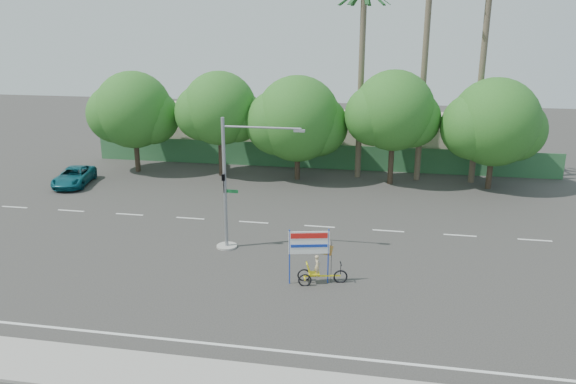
# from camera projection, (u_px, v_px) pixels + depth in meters

# --- Properties ---
(ground) EXTENTS (120.00, 120.00, 0.00)m
(ground) POSITION_uv_depth(u_px,v_px,m) (255.00, 284.00, 25.88)
(ground) COLOR #33302D
(ground) RESTS_ON ground
(sidewalk_near) EXTENTS (50.00, 2.40, 0.12)m
(sidewalk_near) POSITION_uv_depth(u_px,v_px,m) (202.00, 381.00, 18.81)
(sidewalk_near) COLOR gray
(sidewalk_near) RESTS_ON ground
(fence) EXTENTS (38.00, 0.08, 2.00)m
(fence) POSITION_uv_depth(u_px,v_px,m) (316.00, 156.00, 45.81)
(fence) COLOR #336B3D
(fence) RESTS_ON ground
(building_left) EXTENTS (12.00, 8.00, 4.00)m
(building_left) POSITION_uv_depth(u_px,v_px,m) (215.00, 130.00, 51.47)
(building_left) COLOR beige
(building_left) RESTS_ON ground
(building_right) EXTENTS (14.00, 8.00, 3.60)m
(building_right) POSITION_uv_depth(u_px,v_px,m) (415.00, 139.00, 48.44)
(building_right) COLOR beige
(building_right) RESTS_ON ground
(tree_far_left) EXTENTS (7.14, 6.00, 7.96)m
(tree_far_left) POSITION_uv_depth(u_px,v_px,m) (133.00, 112.00, 43.83)
(tree_far_left) COLOR #473828
(tree_far_left) RESTS_ON ground
(tree_left) EXTENTS (6.66, 5.60, 8.07)m
(tree_left) POSITION_uv_depth(u_px,v_px,m) (219.00, 111.00, 42.54)
(tree_left) COLOR #473828
(tree_left) RESTS_ON ground
(tree_center) EXTENTS (7.62, 6.40, 7.85)m
(tree_center) POSITION_uv_depth(u_px,v_px,m) (297.00, 121.00, 41.69)
(tree_center) COLOR #473828
(tree_center) RESTS_ON ground
(tree_right) EXTENTS (6.90, 5.80, 8.36)m
(tree_right) POSITION_uv_depth(u_px,v_px,m) (393.00, 113.00, 40.26)
(tree_right) COLOR #473828
(tree_right) RESTS_ON ground
(tree_far_right) EXTENTS (7.38, 6.20, 7.94)m
(tree_far_right) POSITION_uv_depth(u_px,v_px,m) (494.00, 125.00, 39.23)
(tree_far_right) COLOR #473828
(tree_far_right) RESTS_ON ground
(palm_tall) EXTENTS (3.73, 3.79, 17.45)m
(palm_tall) POSITION_uv_depth(u_px,v_px,m) (426.00, 38.00, 39.79)
(palm_tall) COLOR #70604C
(palm_tall) RESTS_ON ground
(palm_mid) EXTENTS (3.73, 3.79, 15.45)m
(palm_mid) POSITION_uv_depth(u_px,v_px,m) (484.00, 54.00, 39.41)
(palm_mid) COLOR #70604C
(palm_mid) RESTS_ON ground
(palm_short) EXTENTS (3.73, 3.79, 14.45)m
(palm_short) POSITION_uv_depth(u_px,v_px,m) (362.00, 60.00, 41.03)
(palm_short) COLOR #70604C
(palm_short) RESTS_ON ground
(traffic_signal) EXTENTS (4.72, 1.10, 7.00)m
(traffic_signal) POSITION_uv_depth(u_px,v_px,m) (231.00, 196.00, 29.15)
(traffic_signal) COLOR gray
(traffic_signal) RESTS_ON ground
(trike_billboard) EXTENTS (2.69, 0.96, 2.69)m
(trike_billboard) POSITION_uv_depth(u_px,v_px,m) (315.00, 261.00, 25.64)
(trike_billboard) COLOR black
(trike_billboard) RESTS_ON ground
(pickup_truck) EXTENTS (3.04, 5.00, 1.30)m
(pickup_truck) POSITION_uv_depth(u_px,v_px,m) (74.00, 176.00, 41.25)
(pickup_truck) COLOR #0D5561
(pickup_truck) RESTS_ON ground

